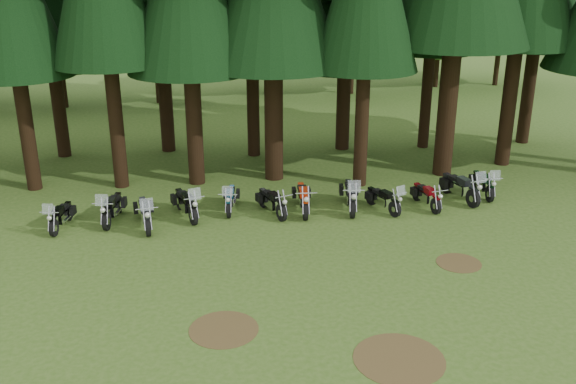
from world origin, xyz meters
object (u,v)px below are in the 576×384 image
(motorcycle_4, at_px, (230,199))
(motorcycle_5, at_px, (272,203))
(motorcycle_1, at_px, (112,209))
(motorcycle_8, at_px, (383,200))
(motorcycle_2, at_px, (145,214))
(motorcycle_7, at_px, (350,196))
(motorcycle_0, at_px, (61,217))
(motorcycle_9, at_px, (426,196))
(motorcycle_11, at_px, (483,184))
(motorcycle_10, at_px, (460,188))
(motorcycle_3, at_px, (186,204))
(motorcycle_6, at_px, (303,199))

(motorcycle_4, relative_size, motorcycle_5, 1.01)
(motorcycle_1, relative_size, motorcycle_8, 1.14)
(motorcycle_2, xyz_separation_m, motorcycle_7, (7.51, 0.40, 0.03))
(motorcycle_0, distance_m, motorcycle_4, 6.01)
(motorcycle_2, bearing_deg, motorcycle_9, -6.77)
(motorcycle_11, bearing_deg, motorcycle_2, -170.66)
(motorcycle_10, bearing_deg, motorcycle_0, 168.19)
(motorcycle_9, distance_m, motorcycle_11, 2.81)
(motorcycle_0, xyz_separation_m, motorcycle_5, (7.45, 0.02, 0.02))
(motorcycle_3, bearing_deg, motorcycle_4, -3.10)
(motorcycle_8, relative_size, motorcycle_11, 0.91)
(motorcycle_3, xyz_separation_m, motorcycle_4, (1.64, 0.38, -0.05))
(motorcycle_2, relative_size, motorcycle_8, 1.18)
(motorcycle_0, relative_size, motorcycle_7, 0.82)
(motorcycle_6, distance_m, motorcycle_10, 6.22)
(motorcycle_1, bearing_deg, motorcycle_3, 9.79)
(motorcycle_5, height_order, motorcycle_9, motorcycle_5)
(motorcycle_9, bearing_deg, motorcycle_6, 167.47)
(motorcycle_6, bearing_deg, motorcycle_11, 8.71)
(motorcycle_8, bearing_deg, motorcycle_0, 157.80)
(motorcycle_7, bearing_deg, motorcycle_11, 15.23)
(motorcycle_10, bearing_deg, motorcycle_5, 168.58)
(motorcycle_0, distance_m, motorcycle_1, 1.75)
(motorcycle_7, xyz_separation_m, motorcycle_8, (1.16, -0.36, -0.09))
(motorcycle_4, relative_size, motorcycle_6, 0.89)
(motorcycle_5, xyz_separation_m, motorcycle_8, (4.12, -0.41, -0.01))
(motorcycle_4, height_order, motorcycle_9, motorcycle_4)
(motorcycle_4, distance_m, motorcycle_9, 7.38)
(motorcycle_6, bearing_deg, motorcycle_5, -172.14)
(motorcycle_1, distance_m, motorcycle_8, 9.88)
(motorcycle_2, bearing_deg, motorcycle_4, 11.53)
(motorcycle_4, xyz_separation_m, motorcycle_7, (4.44, -0.66, 0.08))
(motorcycle_4, relative_size, motorcycle_7, 0.85)
(motorcycle_3, distance_m, motorcycle_8, 7.27)
(motorcycle_3, relative_size, motorcycle_8, 1.16)
(motorcycle_7, xyz_separation_m, motorcycle_11, (5.58, 0.54, -0.06))
(motorcycle_4, height_order, motorcycle_7, motorcycle_7)
(motorcycle_4, height_order, motorcycle_10, motorcycle_10)
(motorcycle_3, distance_m, motorcycle_11, 11.65)
(motorcycle_3, bearing_deg, motorcycle_8, -21.10)
(motorcycle_2, xyz_separation_m, motorcycle_10, (11.94, 0.56, 0.02))
(motorcycle_1, relative_size, motorcycle_9, 1.12)
(motorcycle_6, relative_size, motorcycle_11, 1.07)
(motorcycle_0, distance_m, motorcycle_3, 4.34)
(motorcycle_7, height_order, motorcycle_9, motorcycle_7)
(motorcycle_1, xyz_separation_m, motorcycle_8, (9.85, -0.69, -0.05))
(motorcycle_7, xyz_separation_m, motorcycle_10, (4.43, 0.17, -0.01))
(motorcycle_5, xyz_separation_m, motorcycle_6, (1.17, 0.05, 0.04))
(motorcycle_0, relative_size, motorcycle_10, 0.84)
(motorcycle_4, relative_size, motorcycle_11, 0.96)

